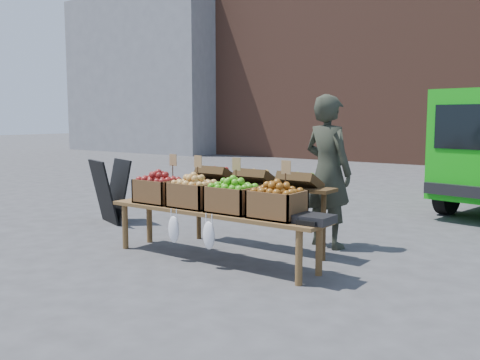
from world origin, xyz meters
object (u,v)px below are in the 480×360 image
Objects in this scene: vendor at (328,172)px; weighing_scale at (314,219)px; crate_russet_pears at (194,195)px; crate_red_apples at (233,199)px; crate_golden_apples at (159,191)px; display_bench at (213,235)px; chalkboard_sign at (110,191)px; back_table at (256,206)px; crate_green_apples at (277,204)px.

vendor is 5.43× the size of weighing_scale.
crate_russet_pears is 1.00× the size of crate_red_apples.
vendor is at bearing 41.00° from crate_golden_apples.
crate_russet_pears is (-0.98, -1.33, -0.21)m from vendor.
vendor is 0.68× the size of display_bench.
vendor is at bearing 29.91° from chalkboard_sign.
crate_russet_pears is at bearing 0.00° from crate_golden_apples.
vendor reaches higher than crate_golden_apples.
weighing_scale is (1.18, -0.72, 0.09)m from back_table.
crate_russet_pears is (-0.35, -0.72, 0.19)m from back_table.
weighing_scale is (2.08, 0.00, -0.10)m from crate_golden_apples.
crate_green_apples reaches higher than weighing_scale.
chalkboard_sign reaches higher than crate_green_apples.
crate_red_apples is at bearing -74.36° from back_table.
crate_green_apples is (0.12, -1.33, -0.21)m from vendor.
crate_green_apples reaches higher than display_bench.
crate_green_apples is at bearing 0.00° from crate_golden_apples.
vendor is 3.37m from chalkboard_sign.
back_table is at bearing 64.18° from crate_russet_pears.
vendor is at bearing 72.03° from crate_red_apples.
crate_red_apples is (0.55, 0.00, 0.00)m from crate_russet_pears.
crate_red_apples is at bearing 5.20° from chalkboard_sign.
crate_russet_pears is 1.00× the size of crate_green_apples.
crate_green_apples is 1.47× the size of weighing_scale.
crate_golden_apples reaches higher than weighing_scale.
crate_russet_pears is (0.55, 0.00, 0.00)m from crate_golden_apples.
crate_red_apples is (0.28, 0.00, 0.42)m from display_bench.
crate_golden_apples is 1.65m from crate_green_apples.
crate_golden_apples is 1.00× the size of crate_green_apples.
back_table reaches higher than crate_red_apples.
vendor is at bearing 95.08° from crate_green_apples.
back_table is 4.20× the size of crate_green_apples.
vendor is 1.92× the size of chalkboard_sign.
chalkboard_sign reaches higher than weighing_scale.
crate_red_apples is at bearing 0.00° from crate_russet_pears.
weighing_scale is (3.83, -0.75, 0.13)m from chalkboard_sign.
crate_green_apples is 0.44m from weighing_scale.
crate_green_apples is at bearing -43.77° from back_table.
crate_golden_apples reaches higher than display_bench.
crate_golden_apples is 0.55m from crate_russet_pears.
back_table is at bearing 105.64° from crate_red_apples.
vendor reaches higher than chalkboard_sign.
vendor is at bearing 112.20° from weighing_scale.
crate_golden_apples and crate_green_apples have the same top height.
back_table reaches higher than weighing_scale.
weighing_scale is (0.54, -1.33, -0.31)m from vendor.
display_bench is 5.40× the size of crate_red_apples.
vendor is at bearing 62.04° from display_bench.
crate_russet_pears is (2.31, -0.75, 0.23)m from chalkboard_sign.
weighing_scale is (1.52, 0.00, -0.10)m from crate_russet_pears.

